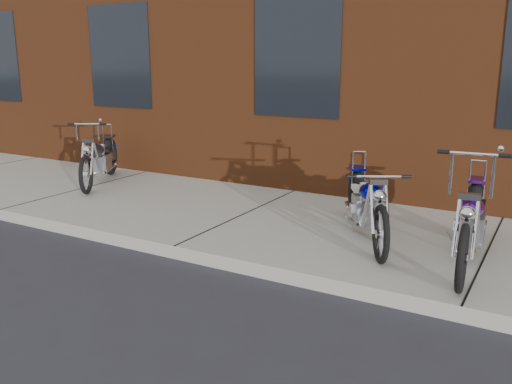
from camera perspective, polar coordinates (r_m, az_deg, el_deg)
The scene contains 5 objects.
ground at distance 6.07m, azimuth -8.59°, elevation -7.00°, with size 120.00×120.00×0.00m, color #26252B.
sidewalk at distance 7.22m, azimuth -1.20°, elevation -2.86°, with size 22.00×3.00×0.15m, color #9F9A8B.
chopper_purple at distance 5.80m, azimuth 21.61°, elevation -3.22°, with size 0.53×2.15×1.21m.
chopper_blue at distance 6.25m, azimuth 11.57°, elevation -1.49°, with size 1.10×1.86×0.90m.
chopper_third at distance 9.30m, azimuth -16.12°, elevation 3.20°, with size 1.14×1.84×1.06m.
Camera 1 is at (3.58, -4.42, 2.13)m, focal length 38.00 mm.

